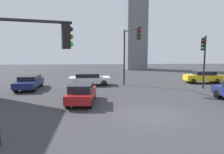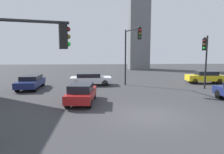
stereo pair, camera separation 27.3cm
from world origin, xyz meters
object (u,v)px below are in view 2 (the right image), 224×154
object	(u,v)px
car_2	(31,82)
car_3	(82,93)
traffic_light_1	(205,52)
car_4	(205,77)
traffic_light_0	(131,45)
car_7	(90,79)
traffic_light_2	(30,53)

from	to	relation	value
car_2	car_3	distance (m)	8.02
traffic_light_1	car_4	bearing A→B (deg)	-176.40
traffic_light_0	car_4	size ratio (longest dim) A/B	1.44
car_4	car_7	bearing A→B (deg)	6.46
traffic_light_2	car_2	xyz separation A→B (m)	(-3.92, 11.88, -2.83)
traffic_light_0	car_3	bearing A→B (deg)	-47.40
traffic_light_0	traffic_light_1	world-z (taller)	traffic_light_0
car_4	car_2	bearing A→B (deg)	11.23
traffic_light_2	car_7	xyz separation A→B (m)	(1.78, 13.63, -2.82)
traffic_light_2	car_4	xyz separation A→B (m)	(14.80, 14.04, -2.77)
traffic_light_2	car_7	world-z (taller)	traffic_light_2
traffic_light_0	car_2	bearing A→B (deg)	-100.85
traffic_light_0	car_2	distance (m)	10.44
traffic_light_1	traffic_light_2	distance (m)	15.66
car_2	traffic_light_1	bearing A→B (deg)	80.15
car_3	traffic_light_0	bearing A→B (deg)	-32.09
car_2	car_7	world-z (taller)	car_7
traffic_light_2	traffic_light_0	bearing A→B (deg)	47.32
traffic_light_2	car_3	xyz separation A→B (m)	(1.46, 5.93, -2.80)
traffic_light_2	car_3	size ratio (longest dim) A/B	1.18
car_7	car_2	bearing A→B (deg)	-164.04
car_2	car_3	bearing A→B (deg)	40.03
car_3	car_4	xyz separation A→B (m)	(13.34, 8.10, 0.02)
car_4	car_7	world-z (taller)	car_4
traffic_light_0	car_3	distance (m)	8.15
traffic_light_1	car_7	size ratio (longest dim) A/B	1.17
traffic_light_0	traffic_light_2	distance (m)	13.20
car_7	traffic_light_1	bearing A→B (deg)	-21.61
traffic_light_2	car_2	size ratio (longest dim) A/B	1.09
car_2	car_3	xyz separation A→B (m)	(5.38, -5.95, 0.03)
traffic_light_0	car_3	xyz separation A→B (m)	(-4.43, -5.86, -3.54)
traffic_light_0	car_7	size ratio (longest dim) A/B	1.35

